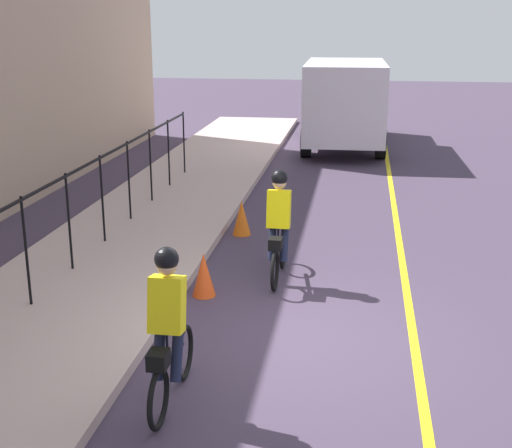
% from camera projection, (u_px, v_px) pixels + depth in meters
% --- Properties ---
extents(ground_plane, '(80.00, 80.00, 0.00)m').
position_uv_depth(ground_plane, '(292.00, 338.00, 9.36)').
color(ground_plane, '#413447').
extents(lane_line_centre, '(36.00, 0.12, 0.01)m').
position_uv_depth(lane_line_centre, '(415.00, 346.00, 9.13)').
color(lane_line_centre, yellow).
rests_on(lane_line_centre, ground).
extents(sidewalk, '(40.00, 3.20, 0.15)m').
position_uv_depth(sidewalk, '(51.00, 318.00, 9.83)').
color(sidewalk, '#B99E98').
rests_on(sidewalk, ground).
extents(iron_fence, '(16.57, 0.04, 1.60)m').
position_uv_depth(iron_fence, '(47.00, 213.00, 10.49)').
color(iron_fence, black).
rests_on(iron_fence, sidewalk).
extents(cyclist_lead, '(1.71, 0.36, 1.83)m').
position_uv_depth(cyclist_lead, '(279.00, 226.00, 11.18)').
color(cyclist_lead, black).
rests_on(cyclist_lead, ground).
extents(cyclist_follow, '(1.71, 0.36, 1.83)m').
position_uv_depth(cyclist_follow, '(168.00, 329.00, 7.51)').
color(cyclist_follow, black).
rests_on(cyclist_follow, ground).
extents(box_truck_background, '(6.76, 2.67, 2.78)m').
position_uv_depth(box_truck_background, '(345.00, 100.00, 22.65)').
color(box_truck_background, silver).
rests_on(box_truck_background, ground).
extents(traffic_cone_near, '(0.36, 0.36, 0.69)m').
position_uv_depth(traffic_cone_near, '(242.00, 218.00, 13.72)').
color(traffic_cone_near, orange).
rests_on(traffic_cone_near, ground).
extents(traffic_cone_far, '(0.36, 0.36, 0.69)m').
position_uv_depth(traffic_cone_far, '(204.00, 275.00, 10.71)').
color(traffic_cone_far, '#F34E18').
rests_on(traffic_cone_far, ground).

